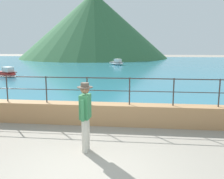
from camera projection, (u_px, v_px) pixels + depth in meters
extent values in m
plane|color=gray|center=(89.00, 170.00, 5.47)|extent=(120.00, 120.00, 0.00)
cube|color=tan|center=(108.00, 114.00, 8.53)|extent=(20.00, 0.56, 0.70)
cylinder|color=#383330|center=(7.00, 89.00, 8.79)|extent=(0.04, 0.04, 0.90)
cylinder|color=#383330|center=(46.00, 89.00, 8.63)|extent=(0.04, 0.04, 0.90)
cylinder|color=#383330|center=(87.00, 90.00, 8.47)|extent=(0.04, 0.04, 0.90)
cylinder|color=#383330|center=(130.00, 91.00, 8.31)|extent=(0.04, 0.04, 0.90)
cylinder|color=#383330|center=(174.00, 92.00, 8.16)|extent=(0.04, 0.04, 0.90)
cylinder|color=#383330|center=(219.00, 93.00, 8.00)|extent=(0.04, 0.04, 0.90)
cylinder|color=#383330|center=(108.00, 78.00, 8.32)|extent=(18.40, 0.04, 0.04)
cylinder|color=#383330|center=(108.00, 91.00, 8.39)|extent=(18.40, 0.03, 0.03)
cube|color=teal|center=(132.00, 66.00, 30.73)|extent=(64.00, 44.32, 0.06)
cone|color=#33663D|center=(94.00, 26.00, 48.34)|extent=(28.08, 28.08, 12.26)
cylinder|color=beige|center=(85.00, 136.00, 6.27)|extent=(0.15, 0.15, 0.86)
cylinder|color=beige|center=(87.00, 134.00, 6.44)|extent=(0.15, 0.15, 0.86)
cube|color=#337F4C|center=(85.00, 106.00, 6.22)|extent=(0.24, 0.37, 0.60)
cylinder|color=#337F4C|center=(82.00, 111.00, 6.00)|extent=(0.09, 0.09, 0.52)
cylinder|color=#337F4C|center=(88.00, 106.00, 6.46)|extent=(0.09, 0.09, 0.52)
sphere|color=#9E7051|center=(85.00, 89.00, 6.15)|extent=(0.22, 0.22, 0.22)
cylinder|color=#4C4238|center=(85.00, 87.00, 6.14)|extent=(0.38, 0.38, 0.02)
cylinder|color=#4C4238|center=(85.00, 85.00, 6.13)|extent=(0.20, 0.20, 0.10)
ellipsoid|color=white|center=(116.00, 63.00, 32.17)|extent=(2.33, 2.19, 0.36)
cube|color=gray|center=(116.00, 62.00, 32.15)|extent=(1.89, 1.78, 0.06)
cube|color=silver|center=(118.00, 61.00, 31.93)|extent=(1.02, 1.00, 0.40)
ellipsoid|color=red|center=(6.00, 74.00, 20.97)|extent=(2.46, 1.86, 0.36)
cube|color=maroon|center=(6.00, 72.00, 20.95)|extent=(1.99, 1.53, 0.06)
cube|color=silver|center=(8.00, 69.00, 20.77)|extent=(1.00, 0.93, 0.40)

